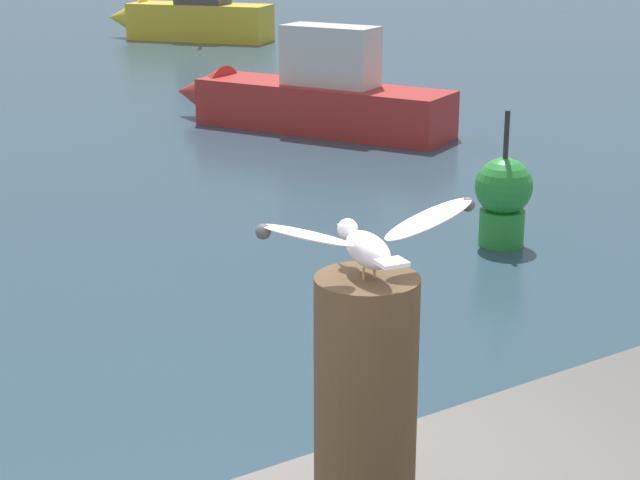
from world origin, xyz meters
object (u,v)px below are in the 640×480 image
Objects in this scene: mooring_post at (366,405)px; boat_yellow at (186,17)px; channel_buoy at (503,198)px; seagull at (367,239)px; boat_red at (301,96)px.

boat_yellow is (10.39, 21.81, -1.13)m from mooring_post.
channel_buoy is (-5.17, -16.95, -0.10)m from boat_yellow.
mooring_post is at bearing -98.83° from seagull.
seagull is 0.15× the size of boat_red.
channel_buoy is at bearing -106.98° from boat_yellow.
boat_red reaches higher than channel_buoy.
channel_buoy is (5.21, 4.86, -1.75)m from seagull.
boat_red is 11.63m from boat_yellow.
mooring_post is at bearing -121.81° from boat_red.
boat_yellow is (3.70, 11.03, 0.09)m from boat_red.
boat_yellow is 3.05× the size of channel_buoy.
boat_yellow is at bearing 64.54° from mooring_post.
boat_red is at bearing 58.19° from seagull.
mooring_post is 1.18× the size of seagull.
boat_yellow reaches higher than mooring_post.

